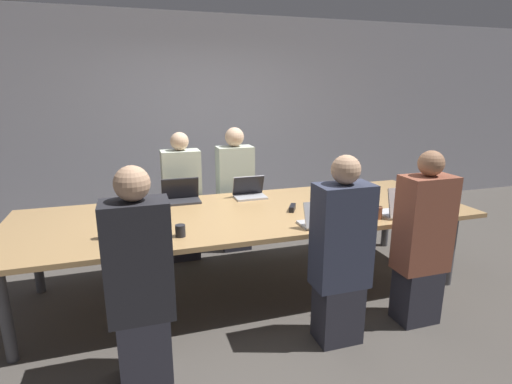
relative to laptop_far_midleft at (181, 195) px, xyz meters
name	(u,v)px	position (x,y,z in m)	size (l,w,h in m)	color
ground_plane	(248,287)	(0.53, -0.52, -0.82)	(24.00, 24.00, 0.00)	#4C4742
curtain_wall	(200,120)	(0.53, 1.82, 0.58)	(12.00, 0.06, 2.80)	#9999A3
conference_table	(247,217)	(0.53, -0.52, -0.12)	(4.08, 1.37, 0.76)	tan
laptop_far_midleft	(181,195)	(0.00, 0.00, 0.00)	(0.36, 0.22, 0.23)	#333338
person_far_midleft	(182,199)	(0.05, 0.36, -0.15)	(0.40, 0.24, 1.40)	#2D2D38
cup_far_midleft	(151,202)	(-0.29, -0.08, -0.02)	(0.09, 0.09, 0.09)	white
laptop_near_right	(400,208)	(1.76, -1.03, 0.01)	(0.31, 0.26, 0.27)	silver
person_near_right	(422,243)	(1.67, -1.44, -0.15)	(0.40, 0.24, 1.40)	#2D2D38
cup_near_right	(377,213)	(1.53, -1.03, -0.01)	(0.08, 0.08, 0.10)	brown
laptop_near_left	(144,233)	(-0.39, -1.00, 0.00)	(0.32, 0.24, 0.24)	#333338
person_near_left	(140,282)	(-0.44, -1.48, -0.13)	(0.40, 0.24, 1.42)	#2D2D38
cup_near_left	(180,231)	(-0.13, -0.95, -0.02)	(0.08, 0.08, 0.09)	#232328
bottle_near_left	(108,225)	(-0.64, -0.84, 0.04)	(0.07, 0.07, 0.25)	black
laptop_near_midright	(321,219)	(0.99, -1.06, 0.00)	(0.33, 0.22, 0.22)	#B7B7BC
person_near_midright	(341,255)	(0.94, -1.48, -0.14)	(0.40, 0.24, 1.41)	#2D2D38
laptop_far_center	(249,191)	(0.68, -0.05, 0.00)	(0.32, 0.22, 0.22)	#B7B7BC
person_far_center	(235,192)	(0.66, 0.46, -0.13)	(0.40, 0.24, 1.42)	#2D2D38
stapler	(292,208)	(0.93, -0.60, -0.04)	(0.11, 0.15, 0.05)	black
notebook	(333,209)	(1.29, -0.70, -0.06)	(0.23, 0.17, 0.02)	#232328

